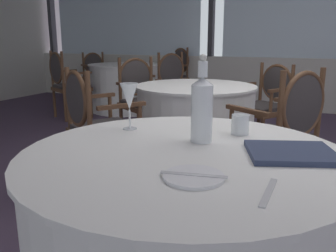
% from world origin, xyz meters
% --- Properties ---
extents(ground_plane, '(14.38, 14.38, 0.00)m').
position_xyz_m(ground_plane, '(0.00, 0.00, 0.00)').
color(ground_plane, '#47384C').
extents(window_wall_far, '(11.06, 0.14, 2.84)m').
position_xyz_m(window_wall_far, '(0.00, 3.57, 1.13)').
color(window_wall_far, beige).
rests_on(window_wall_far, ground_plane).
extents(foreground_table, '(1.19, 1.19, 0.75)m').
position_xyz_m(foreground_table, '(-0.30, -1.39, 0.38)').
color(foreground_table, white).
rests_on(foreground_table, ground_plane).
extents(side_plate, '(0.18, 0.18, 0.01)m').
position_xyz_m(side_plate, '(-0.18, -1.61, 0.76)').
color(side_plate, white).
rests_on(side_plate, foreground_table).
extents(butter_knife, '(0.20, 0.06, 0.00)m').
position_xyz_m(butter_knife, '(-0.18, -1.61, 0.76)').
color(butter_knife, silver).
rests_on(butter_knife, foreground_table).
extents(dinner_fork, '(0.02, 0.19, 0.00)m').
position_xyz_m(dinner_fork, '(0.03, -1.63, 0.75)').
color(dinner_fork, silver).
rests_on(dinner_fork, foreground_table).
extents(water_bottle, '(0.08, 0.08, 0.34)m').
position_xyz_m(water_bottle, '(-0.28, -1.24, 0.89)').
color(water_bottle, white).
rests_on(water_bottle, foreground_table).
extents(wine_glass, '(0.08, 0.08, 0.21)m').
position_xyz_m(wine_glass, '(-0.64, -1.18, 0.90)').
color(wine_glass, white).
rests_on(wine_glass, foreground_table).
extents(water_tumbler, '(0.07, 0.07, 0.08)m').
position_xyz_m(water_tumbler, '(-0.17, -1.07, 0.79)').
color(water_tumbler, white).
rests_on(water_tumbler, foreground_table).
extents(menu_book, '(0.36, 0.32, 0.02)m').
position_xyz_m(menu_book, '(0.06, -1.28, 0.76)').
color(menu_book, '#2D3856').
rests_on(menu_book, foreground_table).
extents(background_table_1, '(1.06, 1.06, 0.75)m').
position_xyz_m(background_table_1, '(-0.89, 0.41, 0.38)').
color(background_table_1, white).
rests_on(background_table_1, ground_plane).
extents(dining_chair_1_0, '(0.63, 0.65, 0.95)m').
position_xyz_m(dining_chair_1_0, '(-1.71, 0.91, 0.56)').
color(dining_chair_1_0, brown).
rests_on(dining_chair_1_0, ground_plane).
extents(dining_chair_1_1, '(0.65, 0.63, 0.94)m').
position_xyz_m(dining_chair_1_1, '(-1.40, -0.40, 0.56)').
color(dining_chair_1_1, brown).
rests_on(dining_chair_1_1, ground_plane).
extents(dining_chair_1_2, '(0.63, 0.65, 0.97)m').
position_xyz_m(dining_chair_1_2, '(-0.08, -0.10, 0.57)').
color(dining_chair_1_2, brown).
rests_on(dining_chair_1_2, ground_plane).
extents(dining_chair_1_3, '(0.65, 0.63, 0.90)m').
position_xyz_m(dining_chair_1_3, '(-0.39, 1.22, 0.53)').
color(dining_chair_1_3, brown).
rests_on(dining_chair_1_3, ground_plane).
extents(background_table_2, '(1.21, 1.21, 0.75)m').
position_xyz_m(background_table_2, '(-2.83, 2.50, 0.38)').
color(background_table_2, white).
rests_on(background_table_2, ground_plane).
extents(dining_chair_2_0, '(0.65, 0.62, 1.00)m').
position_xyz_m(dining_chair_2_0, '(-2.35, 3.42, 0.59)').
color(dining_chair_2_0, brown).
rests_on(dining_chair_2_0, ground_plane).
extents(dining_chair_2_1, '(0.62, 0.65, 0.91)m').
position_xyz_m(dining_chair_2_1, '(-3.74, 2.97, 0.54)').
color(dining_chair_2_1, brown).
rests_on(dining_chair_2_1, ground_plane).
extents(dining_chair_2_2, '(0.65, 0.62, 0.98)m').
position_xyz_m(dining_chair_2_2, '(-3.31, 1.57, 0.57)').
color(dining_chair_2_2, brown).
rests_on(dining_chair_2_2, ground_plane).
extents(dining_chair_2_3, '(0.62, 0.65, 0.97)m').
position_xyz_m(dining_chair_2_3, '(-1.91, 2.01, 0.56)').
color(dining_chair_2_3, brown).
rests_on(dining_chair_2_3, ground_plane).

